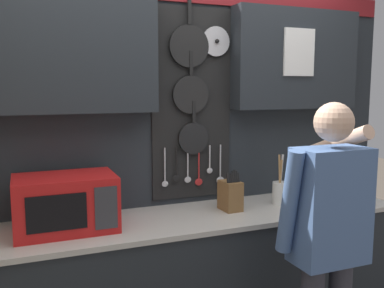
# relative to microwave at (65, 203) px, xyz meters

# --- Properties ---
(base_cabinet_counter) EXTENTS (2.60, 0.61, 0.91)m
(base_cabinet_counter) POSITION_rel_microwave_xyz_m (0.80, -0.02, -0.61)
(base_cabinet_counter) COLOR #23282D
(base_cabinet_counter) RESTS_ON ground_plane
(back_wall_unit) EXTENTS (3.17, 0.22, 2.35)m
(back_wall_unit) POSITION_rel_microwave_xyz_m (0.80, 0.25, 0.43)
(back_wall_unit) COLOR #23282D
(back_wall_unit) RESTS_ON ground_plane
(microwave) EXTENTS (0.54, 0.37, 0.30)m
(microwave) POSITION_rel_microwave_xyz_m (0.00, 0.00, 0.00)
(microwave) COLOR red
(microwave) RESTS_ON base_cabinet_counter
(knife_block) EXTENTS (0.12, 0.15, 0.27)m
(knife_block) POSITION_rel_microwave_xyz_m (1.01, 0.00, -0.05)
(knife_block) COLOR brown
(knife_block) RESTS_ON base_cabinet_counter
(utensil_crock) EXTENTS (0.10, 0.10, 0.34)m
(utensil_crock) POSITION_rel_microwave_xyz_m (1.39, 0.00, -0.06)
(utensil_crock) COLOR white
(utensil_crock) RESTS_ON base_cabinet_counter
(person) EXTENTS (0.54, 0.62, 1.62)m
(person) POSITION_rel_microwave_xyz_m (1.23, -0.66, -0.10)
(person) COLOR #383842
(person) RESTS_ON ground_plane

